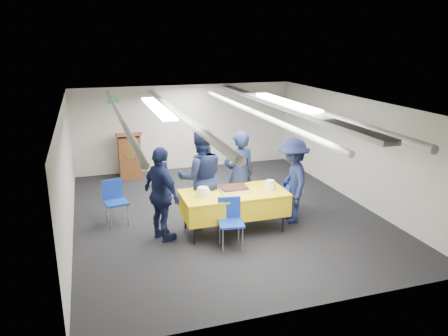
{
  "coord_description": "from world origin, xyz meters",
  "views": [
    {
      "loc": [
        -2.55,
        -8.05,
        3.53
      ],
      "look_at": [
        -0.07,
        -0.2,
        1.05
      ],
      "focal_mm": 35.0,
      "sensor_mm": 36.0,
      "label": 1
    }
  ],
  "objects_px": {
    "chair_right": "(289,186)",
    "sailor_d": "(293,181)",
    "podium": "(130,155)",
    "sailor_b": "(201,178)",
    "sailor_a": "(239,175)",
    "sheet_cake": "(233,189)",
    "chair_near": "(230,217)",
    "chair_left": "(114,197)",
    "sailor_c": "(162,194)",
    "serving_table": "(234,203)"
  },
  "relations": [
    {
      "from": "serving_table",
      "to": "podium",
      "type": "height_order",
      "value": "podium"
    },
    {
      "from": "chair_right",
      "to": "sailor_d",
      "type": "xyz_separation_m",
      "value": [
        -0.2,
        -0.56,
        0.31
      ]
    },
    {
      "from": "serving_table",
      "to": "chair_near",
      "type": "height_order",
      "value": "chair_near"
    },
    {
      "from": "podium",
      "to": "sailor_b",
      "type": "xyz_separation_m",
      "value": [
        1.02,
        -3.4,
        0.33
      ]
    },
    {
      "from": "sheet_cake",
      "to": "sailor_c",
      "type": "distance_m",
      "value": 1.35
    },
    {
      "from": "sailor_d",
      "to": "podium",
      "type": "bearing_deg",
      "value": -131.0
    },
    {
      "from": "sheet_cake",
      "to": "sailor_d",
      "type": "height_order",
      "value": "sailor_d"
    },
    {
      "from": "chair_left",
      "to": "sailor_a",
      "type": "bearing_deg",
      "value": -10.81
    },
    {
      "from": "podium",
      "to": "chair_near",
      "type": "distance_m",
      "value": 4.63
    },
    {
      "from": "chair_left",
      "to": "sailor_d",
      "type": "xyz_separation_m",
      "value": [
        3.34,
        -0.98,
        0.31
      ]
    },
    {
      "from": "podium",
      "to": "sailor_a",
      "type": "xyz_separation_m",
      "value": [
        1.83,
        -3.3,
        0.28
      ]
    },
    {
      "from": "chair_right",
      "to": "sailor_d",
      "type": "distance_m",
      "value": 0.68
    },
    {
      "from": "sheet_cake",
      "to": "chair_left",
      "type": "relative_size",
      "value": 0.6
    },
    {
      "from": "sailor_b",
      "to": "sailor_c",
      "type": "xyz_separation_m",
      "value": [
        -0.84,
        -0.46,
        -0.09
      ]
    },
    {
      "from": "sailor_d",
      "to": "chair_left",
      "type": "bearing_deg",
      "value": -93.07
    },
    {
      "from": "chair_near",
      "to": "sailor_b",
      "type": "distance_m",
      "value": 1.16
    },
    {
      "from": "chair_right",
      "to": "serving_table",
      "type": "bearing_deg",
      "value": -156.03
    },
    {
      "from": "chair_right",
      "to": "sailor_d",
      "type": "height_order",
      "value": "sailor_d"
    },
    {
      "from": "podium",
      "to": "chair_near",
      "type": "xyz_separation_m",
      "value": [
        1.26,
        -4.45,
        -0.08
      ]
    },
    {
      "from": "chair_near",
      "to": "chair_left",
      "type": "distance_m",
      "value": 2.45
    },
    {
      "from": "chair_near",
      "to": "chair_left",
      "type": "xyz_separation_m",
      "value": [
        -1.85,
        1.61,
        0.0
      ]
    },
    {
      "from": "sailor_a",
      "to": "sailor_d",
      "type": "relative_size",
      "value": 1.06
    },
    {
      "from": "chair_near",
      "to": "sailor_d",
      "type": "relative_size",
      "value": 0.52
    },
    {
      "from": "chair_right",
      "to": "sailor_a",
      "type": "height_order",
      "value": "sailor_a"
    },
    {
      "from": "chair_near",
      "to": "sailor_a",
      "type": "xyz_separation_m",
      "value": [
        0.57,
        1.15,
        0.36
      ]
    },
    {
      "from": "sailor_b",
      "to": "sailor_c",
      "type": "distance_m",
      "value": 0.96
    },
    {
      "from": "sheet_cake",
      "to": "chair_right",
      "type": "relative_size",
      "value": 0.6
    },
    {
      "from": "podium",
      "to": "sailor_c",
      "type": "relative_size",
      "value": 0.73
    },
    {
      "from": "chair_near",
      "to": "sailor_a",
      "type": "height_order",
      "value": "sailor_a"
    },
    {
      "from": "podium",
      "to": "sailor_c",
      "type": "distance_m",
      "value": 3.87
    },
    {
      "from": "chair_near",
      "to": "sailor_c",
      "type": "bearing_deg",
      "value": 151.16
    },
    {
      "from": "sailor_b",
      "to": "serving_table",
      "type": "bearing_deg",
      "value": 140.67
    },
    {
      "from": "sailor_c",
      "to": "chair_right",
      "type": "bearing_deg",
      "value": -100.97
    },
    {
      "from": "chair_left",
      "to": "sailor_c",
      "type": "height_order",
      "value": "sailor_c"
    },
    {
      "from": "sailor_a",
      "to": "sailor_c",
      "type": "distance_m",
      "value": 1.74
    },
    {
      "from": "chair_near",
      "to": "chair_left",
      "type": "bearing_deg",
      "value": 138.89
    },
    {
      "from": "sailor_a",
      "to": "serving_table",
      "type": "bearing_deg",
      "value": 56.81
    },
    {
      "from": "sheet_cake",
      "to": "chair_near",
      "type": "xyz_separation_m",
      "value": [
        -0.27,
        -0.62,
        -0.28
      ]
    },
    {
      "from": "chair_right",
      "to": "sailor_c",
      "type": "height_order",
      "value": "sailor_c"
    },
    {
      "from": "sailor_b",
      "to": "sailor_d",
      "type": "xyz_separation_m",
      "value": [
        1.73,
        -0.42,
        -0.1
      ]
    },
    {
      "from": "sailor_b",
      "to": "sailor_d",
      "type": "height_order",
      "value": "sailor_b"
    },
    {
      "from": "sailor_a",
      "to": "sailor_d",
      "type": "xyz_separation_m",
      "value": [
        0.92,
        -0.52,
        -0.05
      ]
    },
    {
      "from": "chair_left",
      "to": "sailor_b",
      "type": "xyz_separation_m",
      "value": [
        1.61,
        -0.56,
        0.41
      ]
    },
    {
      "from": "serving_table",
      "to": "chair_left",
      "type": "bearing_deg",
      "value": 153.46
    },
    {
      "from": "serving_table",
      "to": "podium",
      "type": "xyz_separation_m",
      "value": [
        -1.52,
        3.89,
        0.05
      ]
    },
    {
      "from": "serving_table",
      "to": "sheet_cake",
      "type": "xyz_separation_m",
      "value": [
        0.01,
        0.06,
        0.25
      ]
    },
    {
      "from": "serving_table",
      "to": "sailor_d",
      "type": "xyz_separation_m",
      "value": [
        1.23,
        0.08,
        0.28
      ]
    },
    {
      "from": "serving_table",
      "to": "sailor_b",
      "type": "distance_m",
      "value": 0.8
    },
    {
      "from": "chair_left",
      "to": "sheet_cake",
      "type": "bearing_deg",
      "value": -25.09
    },
    {
      "from": "serving_table",
      "to": "sailor_b",
      "type": "bearing_deg",
      "value": 135.26
    }
  ]
}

